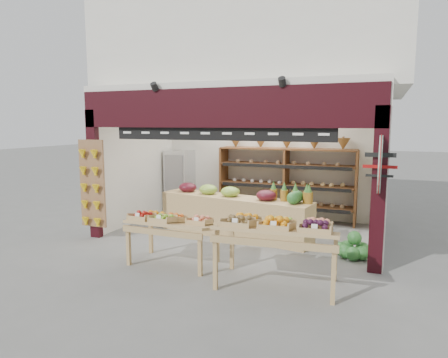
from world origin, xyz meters
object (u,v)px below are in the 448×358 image
display_table_left (169,221)px  watermelon_pile (352,249)px  back_shelving (286,170)px  cardboard_stack (195,212)px  display_table_right (278,227)px  mid_counter (234,214)px  refrigerator (180,181)px

display_table_left → watermelon_pile: 3.29m
back_shelving → cardboard_stack: 2.46m
back_shelving → cardboard_stack: (-1.99, -1.05, -0.99)m
back_shelving → watermelon_pile: (1.75, -2.36, -1.09)m
cardboard_stack → display_table_right: (2.79, -3.00, 0.62)m
mid_counter → watermelon_pile: 2.52m
mid_counter → watermelon_pile: mid_counter is taller
back_shelving → watermelon_pile: size_ratio=5.49×
display_table_left → watermelon_pile: bearing=26.1°
display_table_right → cardboard_stack: bearing=132.9°
mid_counter → watermelon_pile: (2.45, -0.53, -0.30)m
mid_counter → display_table_left: size_ratio=2.36×
back_shelving → refrigerator: back_shelving is taller
back_shelving → refrigerator: size_ratio=2.03×
cardboard_stack → watermelon_pile: cardboard_stack is taller
display_table_right → back_shelving: bearing=101.2°
watermelon_pile → back_shelving: bearing=126.6°
cardboard_stack → watermelon_pile: bearing=-19.3°
display_table_right → watermelon_pile: 2.07m
watermelon_pile → mid_counter: bearing=167.7°
display_table_left → display_table_right: 1.98m
back_shelving → mid_counter: 2.11m
back_shelving → display_table_right: bearing=-78.8°
refrigerator → display_table_right: size_ratio=0.91×
display_table_right → watermelon_pile: size_ratio=2.98×
refrigerator → display_table_right: (3.72, -4.01, 0.05)m
mid_counter → display_table_right: bearing=-56.0°
mid_counter → back_shelving: bearing=69.1°
refrigerator → display_table_left: size_ratio=1.14×
cardboard_stack → mid_counter: mid_counter is taller
refrigerator → watermelon_pile: refrigerator is taller
refrigerator → mid_counter: (2.22, -1.78, -0.36)m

